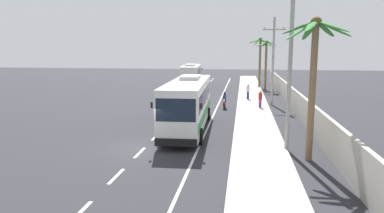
# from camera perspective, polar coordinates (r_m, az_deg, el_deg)

# --- Properties ---
(ground_plane) EXTENTS (160.00, 160.00, 0.00)m
(ground_plane) POSITION_cam_1_polar(r_m,az_deg,el_deg) (21.53, -7.65, -6.61)
(ground_plane) COLOR #28282D
(sidewalk_kerb) EXTENTS (3.20, 90.00, 0.14)m
(sidewalk_kerb) POSITION_cam_1_polar(r_m,az_deg,el_deg) (30.46, 10.07, -1.78)
(sidewalk_kerb) COLOR #A8A399
(sidewalk_kerb) RESTS_ON ground
(lane_markings) EXTENTS (3.36, 71.00, 0.01)m
(lane_markings) POSITION_cam_1_polar(r_m,az_deg,el_deg) (35.24, 1.99, -0.23)
(lane_markings) COLOR white
(lane_markings) RESTS_ON ground
(boundary_wall) EXTENTS (0.24, 60.00, 2.07)m
(boundary_wall) POSITION_cam_1_polar(r_m,az_deg,el_deg) (34.57, 16.23, 0.94)
(boundary_wall) COLOR #9E998E
(boundary_wall) RESTS_ON ground
(coach_bus_foreground) EXTENTS (3.21, 12.04, 3.85)m
(coach_bus_foreground) POSITION_cam_1_polar(r_m,az_deg,el_deg) (25.75, -0.61, 0.69)
(coach_bus_foreground) COLOR silver
(coach_bus_foreground) RESTS_ON ground
(coach_bus_far_lane) EXTENTS (3.46, 10.82, 3.61)m
(coach_bus_far_lane) POSITION_cam_1_polar(r_m,az_deg,el_deg) (53.28, -0.17, 5.09)
(coach_bus_far_lane) COLOR white
(coach_bus_far_lane) RESTS_ON ground
(motorcycle_beside_bus) EXTENTS (0.56, 1.96, 1.62)m
(motorcycle_beside_bus) POSITION_cam_1_polar(r_m,az_deg,el_deg) (34.99, 5.27, 0.75)
(motorcycle_beside_bus) COLOR black
(motorcycle_beside_bus) RESTS_ON ground
(pedestrian_near_kerb) EXTENTS (0.36, 0.36, 1.65)m
(pedestrian_near_kerb) POSITION_cam_1_polar(r_m,az_deg,el_deg) (35.21, 10.98, 1.23)
(pedestrian_near_kerb) COLOR #75388E
(pedestrian_near_kerb) RESTS_ON sidewalk_kerb
(pedestrian_midwalk) EXTENTS (0.36, 0.36, 1.69)m
(pedestrian_midwalk) POSITION_cam_1_polar(r_m,az_deg,el_deg) (40.76, 9.05, 2.42)
(pedestrian_midwalk) COLOR navy
(pedestrian_midwalk) RESTS_ON sidewalk_kerb
(utility_pole_nearest) EXTENTS (2.33, 0.24, 9.81)m
(utility_pole_nearest) POSITION_cam_1_polar(r_m,az_deg,el_deg) (20.72, 15.60, 6.92)
(utility_pole_nearest) COLOR #9E9E99
(utility_pole_nearest) RESTS_ON ground
(utility_pole_mid) EXTENTS (2.38, 0.24, 9.01)m
(utility_pole_mid) POSITION_cam_1_polar(r_m,az_deg,el_deg) (37.63, 12.98, 7.38)
(utility_pole_mid) COLOR #9E9E99
(utility_pole_mid) RESTS_ON ground
(palm_nearest) EXTENTS (2.86, 2.77, 6.97)m
(palm_nearest) POSITION_cam_1_polar(r_m,az_deg,el_deg) (50.94, 11.89, 7.94)
(palm_nearest) COLOR brown
(palm_nearest) RESTS_ON ground
(palm_second) EXTENTS (3.45, 3.47, 7.49)m
(palm_second) POSITION_cam_1_polar(r_m,az_deg,el_deg) (19.22, 19.10, 6.62)
(palm_second) COLOR brown
(palm_second) RESTS_ON ground
(palm_third) EXTENTS (3.60, 3.35, 7.46)m
(palm_third) POSITION_cam_1_polar(r_m,az_deg,el_deg) (53.98, 10.97, 8.48)
(palm_third) COLOR brown
(palm_third) RESTS_ON ground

